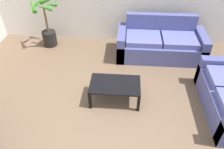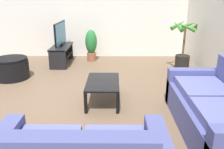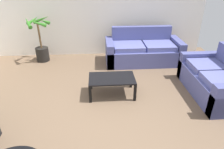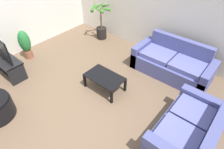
# 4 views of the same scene
# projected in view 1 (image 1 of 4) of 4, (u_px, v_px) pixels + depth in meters

# --- Properties ---
(ground_plane) EXTENTS (6.60, 6.60, 0.00)m
(ground_plane) POSITION_uv_depth(u_px,v_px,m) (100.00, 128.00, 3.62)
(ground_plane) COLOR brown
(couch_main) EXTENTS (2.00, 0.90, 0.90)m
(couch_main) POSITION_uv_depth(u_px,v_px,m) (160.00, 44.00, 5.14)
(couch_main) COLOR #4C518C
(couch_main) RESTS_ON ground
(coffee_table) EXTENTS (0.91, 0.55, 0.38)m
(coffee_table) POSITION_uv_depth(u_px,v_px,m) (115.00, 86.00, 3.95)
(coffee_table) COLOR black
(coffee_table) RESTS_ON ground
(potted_palm) EXTENTS (0.65, 0.66, 1.22)m
(potted_palm) POSITION_uv_depth(u_px,v_px,m) (48.00, 28.00, 5.40)
(potted_palm) COLOR black
(potted_palm) RESTS_ON ground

